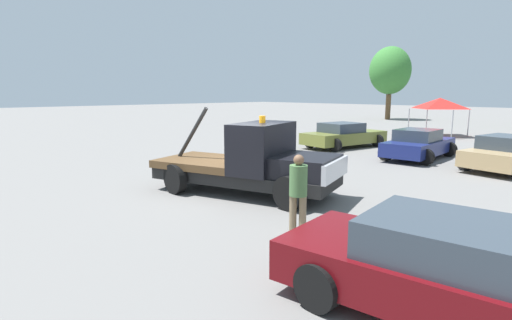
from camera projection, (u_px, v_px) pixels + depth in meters
name	position (u px, v px, depth m)	size (l,w,h in m)	color
ground_plane	(244.00, 193.00, 11.86)	(160.00, 160.00, 0.00)	slate
tow_truck	(254.00, 164.00, 11.55)	(5.87, 3.68, 2.51)	black
foreground_car	(462.00, 275.00, 5.09)	(5.05, 2.56, 1.34)	#5B0A0F
person_near_truck	(298.00, 188.00, 8.31)	(0.37, 0.37, 1.69)	#847051
parked_car_olive	(343.00, 135.00, 21.49)	(2.99, 5.01, 1.34)	olive
parked_car_navy	(418.00, 144.00, 17.81)	(2.58, 4.53, 1.34)	navy
parked_car_tan	(511.00, 154.00, 15.11)	(2.96, 4.54, 1.34)	tan
canopy_tent_red	(440.00, 103.00, 26.84)	(2.93, 2.93, 2.58)	#9E9EA3
tree_left	(390.00, 71.00, 42.89)	(4.36, 4.36, 7.79)	brown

